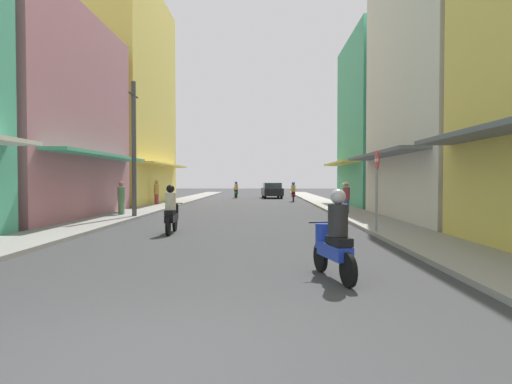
{
  "coord_description": "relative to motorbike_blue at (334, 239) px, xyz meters",
  "views": [
    {
      "loc": [
        1.09,
        -4.1,
        1.74
      ],
      "look_at": [
        0.63,
        21.03,
        1.04
      ],
      "focal_mm": 30.91,
      "sensor_mm": 36.0,
      "label": 1
    }
  ],
  "objects": [
    {
      "name": "pedestrian_foreground",
      "position": [
        -8.41,
        21.61,
        0.28
      ],
      "size": [
        0.44,
        0.44,
        1.74
      ],
      "color": "#99333F",
      "rests_on": "ground"
    },
    {
      "name": "building_left_mid",
      "position": [
        -11.83,
        11.74,
        3.87
      ],
      "size": [
        7.05,
        10.69,
        9.16
      ],
      "color": "#B7727F",
      "rests_on": "ground"
    },
    {
      "name": "ground_plane",
      "position": [
        -2.31,
        19.76,
        -0.7
      ],
      "size": [
        120.16,
        120.16,
        0.0
      ],
      "primitive_type": "plane",
      "color": "#38383A"
    },
    {
      "name": "street_sign_no_entry",
      "position": [
        2.3,
        6.17,
        1.01
      ],
      "size": [
        0.07,
        0.6,
        2.65
      ],
      "color": "gray",
      "rests_on": "ground"
    },
    {
      "name": "motorbike_green",
      "position": [
        -3.91,
        34.3,
        0.0
      ],
      "size": [
        0.59,
        1.8,
        1.58
      ],
      "color": "black",
      "rests_on": "ground"
    },
    {
      "name": "motorbike_blue",
      "position": [
        0.0,
        0.0,
        0.0
      ],
      "size": [
        0.65,
        1.78,
        1.58
      ],
      "color": "black",
      "rests_on": "ground"
    },
    {
      "name": "building_left_far",
      "position": [
        -11.83,
        24.04,
        6.94
      ],
      "size": [
        7.05,
        12.32,
        15.31
      ],
      "color": "#EFD159",
      "rests_on": "ground"
    },
    {
      "name": "pedestrian_far",
      "position": [
        -7.91,
        12.81,
        0.12
      ],
      "size": [
        0.34,
        0.34,
        1.65
      ],
      "color": "#598C59",
      "rests_on": "ground"
    },
    {
      "name": "pedestrian_crossing",
      "position": [
        2.81,
        13.94,
        0.25
      ],
      "size": [
        0.44,
        0.44,
        1.68
      ],
      "color": "#334C8C",
      "rests_on": "ground"
    },
    {
      "name": "building_right_mid",
      "position": [
        7.21,
        11.08,
        6.44
      ],
      "size": [
        7.05,
        9.79,
        14.3
      ],
      "color": "silver",
      "rests_on": "ground"
    },
    {
      "name": "utility_pole",
      "position": [
        -7.02,
        11.88,
        2.42
      ],
      "size": [
        0.2,
        1.2,
        6.09
      ],
      "color": "#4C4C4F",
      "rests_on": "ground"
    },
    {
      "name": "sidewalk_left",
      "position": [
        -7.8,
        19.76,
        -0.64
      ],
      "size": [
        2.07,
        62.62,
        0.12
      ],
      "primitive_type": "cube",
      "color": "gray",
      "rests_on": "ground"
    },
    {
      "name": "parked_car",
      "position": [
        -0.47,
        33.99,
        0.04
      ],
      "size": [
        2.09,
        4.23,
        1.45
      ],
      "color": "black",
      "rests_on": "ground"
    },
    {
      "name": "sidewalk_right",
      "position": [
        3.19,
        19.76,
        -0.64
      ],
      "size": [
        2.07,
        62.62,
        0.12
      ],
      "primitive_type": "cube",
      "color": "#9E9991",
      "rests_on": "ground"
    },
    {
      "name": "motorbike_red",
      "position": [
        1.1,
        27.28,
        0.0
      ],
      "size": [
        0.55,
        1.81,
        1.58
      ],
      "color": "black",
      "rests_on": "ground"
    },
    {
      "name": "building_right_far",
      "position": [
        7.21,
        20.97,
        4.71
      ],
      "size": [
        7.05,
        8.57,
        10.83
      ],
      "color": "#4CB28C",
      "rests_on": "ground"
    },
    {
      "name": "motorbike_black",
      "position": [
        -4.21,
        6.47,
        0.0
      ],
      "size": [
        0.55,
        1.81,
        1.58
      ],
      "color": "black",
      "rests_on": "ground"
    }
  ]
}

